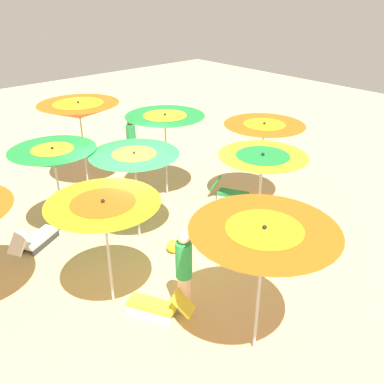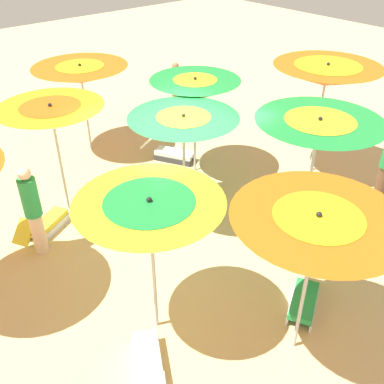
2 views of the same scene
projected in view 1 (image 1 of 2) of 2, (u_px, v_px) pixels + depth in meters
ground at (148, 241)px, 10.02m from camera, size 36.16×36.16×0.04m
beach_umbrella_0 at (79, 111)px, 11.72m from camera, size 2.25×2.25×2.55m
beach_umbrella_1 at (54, 158)px, 9.42m from camera, size 1.93×1.93×2.24m
beach_umbrella_3 at (165, 121)px, 11.16m from camera, size 2.12×2.12×2.41m
beach_umbrella_4 at (135, 161)px, 9.26m from camera, size 1.99×1.99×2.21m
beach_umbrella_5 at (104, 213)px, 7.09m from camera, size 1.94×1.94×2.29m
beach_umbrella_6 at (264, 130)px, 10.67m from camera, size 2.06×2.06×2.34m
beach_umbrella_7 at (262, 164)px, 8.95m from camera, size 1.90×1.90×2.30m
beach_umbrella_8 at (264, 239)px, 6.13m from camera, size 2.21×2.21×2.41m
lounger_0 at (36, 239)px, 9.67m from camera, size 0.95×1.34×0.65m
lounger_1 at (292, 238)px, 9.74m from camera, size 0.92×1.24×0.53m
lounger_2 at (230, 193)px, 11.79m from camera, size 1.13×0.84×0.62m
lounger_3 at (157, 306)px, 7.71m from camera, size 1.26×0.88×0.60m
beachgoer_1 at (132, 143)px, 13.39m from camera, size 0.30×0.30×1.71m
beachgoer_2 at (184, 271)px, 7.47m from camera, size 0.30×0.30×1.74m
beach_ball at (173, 246)px, 9.52m from camera, size 0.30×0.30×0.30m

